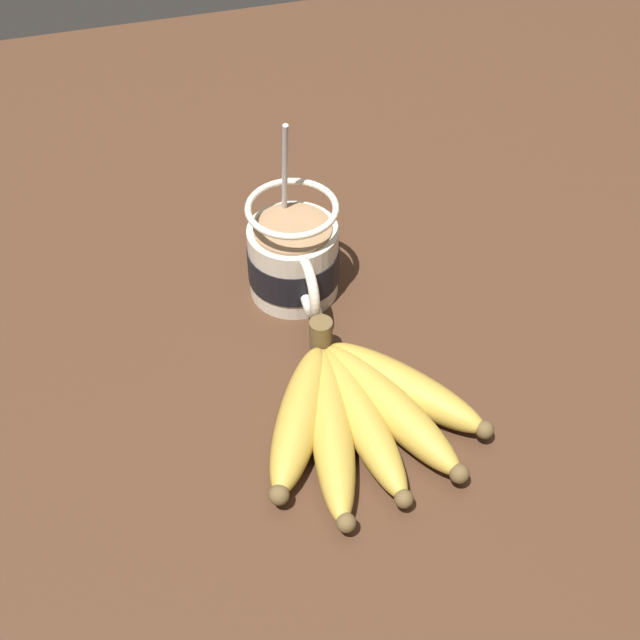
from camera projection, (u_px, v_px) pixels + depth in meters
table at (289, 381)px, 78.36cm from camera, size 129.69×129.69×3.91cm
coffee_mug at (294, 258)px, 80.69cm from camera, size 12.01×8.41×17.16cm
banana_bunch at (357, 412)px, 71.30cm from camera, size 19.41×19.96×4.05cm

